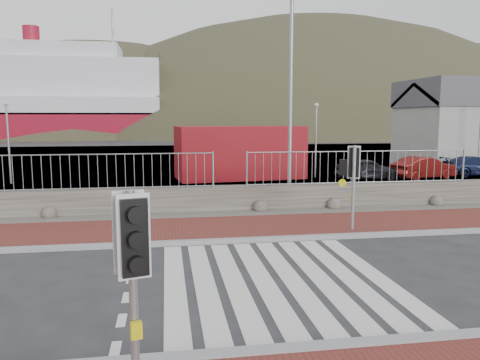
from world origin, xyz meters
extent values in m
plane|color=#28282B|center=(0.00, 0.00, 0.00)|extent=(220.00, 220.00, 0.00)
cube|color=maroon|center=(0.00, 4.50, 0.04)|extent=(40.00, 3.00, 0.08)
cube|color=gray|center=(0.00, -3.00, 0.05)|extent=(40.00, 0.25, 0.12)
cube|color=gray|center=(0.00, 3.00, 0.05)|extent=(40.00, 0.25, 0.12)
cube|color=silver|center=(-2.10, 0.00, 0.01)|extent=(0.42, 5.60, 0.01)
cube|color=silver|center=(-1.50, 0.00, 0.01)|extent=(0.42, 5.60, 0.01)
cube|color=silver|center=(-0.90, 0.00, 0.01)|extent=(0.42, 5.60, 0.01)
cube|color=silver|center=(-0.30, 0.00, 0.01)|extent=(0.42, 5.60, 0.01)
cube|color=silver|center=(0.30, 0.00, 0.01)|extent=(0.42, 5.60, 0.01)
cube|color=silver|center=(0.90, 0.00, 0.01)|extent=(0.42, 5.60, 0.01)
cube|color=silver|center=(1.50, 0.00, 0.01)|extent=(0.42, 5.60, 0.01)
cube|color=silver|center=(2.10, 0.00, 0.01)|extent=(0.42, 5.60, 0.01)
cube|color=#59544C|center=(0.00, 6.50, 0.03)|extent=(40.00, 1.50, 0.06)
cube|color=#4C463E|center=(0.00, 7.30, 0.45)|extent=(40.00, 0.60, 0.90)
cylinder|color=gray|center=(-4.80, 7.15, 2.10)|extent=(8.40, 0.04, 0.04)
cylinder|color=gray|center=(-0.60, 7.15, 1.50)|extent=(0.07, 0.07, 1.20)
cylinder|color=gray|center=(4.80, 7.15, 2.10)|extent=(8.40, 0.04, 0.04)
cylinder|color=gray|center=(0.60, 7.15, 1.50)|extent=(0.07, 0.07, 1.20)
cylinder|color=gray|center=(9.00, 7.15, 1.50)|extent=(0.07, 0.07, 1.20)
cube|color=#4C4C4F|center=(0.00, 27.90, 0.00)|extent=(120.00, 40.00, 0.50)
cube|color=#3F4C54|center=(0.00, 62.90, 0.00)|extent=(220.00, 50.00, 0.05)
cube|color=silver|center=(-18.00, 67.90, 9.00)|extent=(30.00, 12.00, 6.00)
cube|color=silver|center=(-18.00, 67.90, 13.00)|extent=(18.00, 10.00, 2.50)
cylinder|color=maroon|center=(-22.00, 67.90, 15.50)|extent=(2.40, 2.40, 3.00)
cylinder|color=gray|center=(-10.00, 67.90, 17.00)|extent=(0.30, 0.30, 6.00)
ellipsoid|color=#2E3620|center=(-15.00, 87.90, -20.00)|extent=(106.40, 68.40, 76.00)
ellipsoid|color=#2E3620|center=(30.00, 87.90, -26.00)|extent=(140.00, 90.00, 100.00)
cylinder|color=gray|center=(-2.62, -3.84, 1.27)|extent=(0.10, 0.10, 2.53)
cube|color=#CDBE0C|center=(-2.62, -3.84, 0.95)|extent=(0.14, 0.10, 0.20)
cube|color=black|center=(-2.62, -3.84, 2.04)|extent=(0.41, 0.31, 0.95)
sphere|color=#0CE53F|center=(-2.62, -3.84, 1.76)|extent=(0.14, 0.14, 0.14)
cylinder|color=gray|center=(3.12, 3.63, 1.27)|extent=(0.10, 0.10, 2.54)
cube|color=#CDBE0C|center=(3.12, 3.63, 0.95)|extent=(0.14, 0.11, 0.20)
cube|color=black|center=(3.12, 3.63, 2.04)|extent=(0.41, 0.32, 0.95)
sphere|color=#0CE53F|center=(3.12, 3.63, 1.77)|extent=(0.14, 0.14, 0.14)
cube|color=black|center=(2.82, 3.72, 1.90)|extent=(0.23, 0.20, 0.45)
cylinder|color=gray|center=(2.42, 8.10, 4.07)|extent=(0.14, 0.14, 8.14)
cube|color=maroon|center=(1.80, 16.30, 1.43)|extent=(7.15, 3.66, 2.86)
imported|color=black|center=(8.50, 14.64, 0.57)|extent=(3.48, 1.67, 1.15)
imported|color=#62100E|center=(11.61, 14.33, 0.61)|extent=(3.91, 2.22, 1.22)
imported|color=#141C3F|center=(15.40, 15.20, 0.56)|extent=(3.92, 1.76, 1.12)
camera|label=1|loc=(-2.22, -9.06, 3.33)|focal=35.00mm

